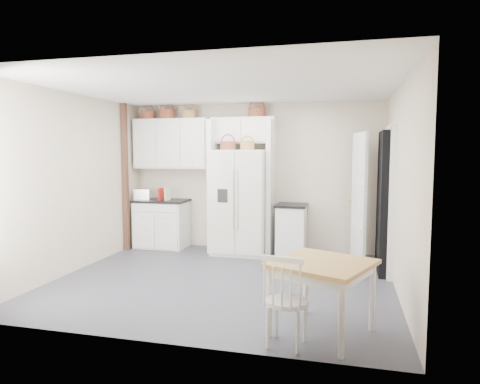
# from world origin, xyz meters

# --- Properties ---
(floor) EXTENTS (4.50, 4.50, 0.00)m
(floor) POSITION_xyz_m (0.00, 0.00, 0.00)
(floor) COLOR #444553
(floor) RESTS_ON ground
(ceiling) EXTENTS (4.50, 4.50, 0.00)m
(ceiling) POSITION_xyz_m (0.00, 0.00, 2.60)
(ceiling) COLOR white
(ceiling) RESTS_ON wall_back
(wall_back) EXTENTS (4.50, 0.00, 4.50)m
(wall_back) POSITION_xyz_m (0.00, 2.00, 1.30)
(wall_back) COLOR beige
(wall_back) RESTS_ON floor
(wall_left) EXTENTS (0.00, 4.00, 4.00)m
(wall_left) POSITION_xyz_m (-2.25, 0.00, 1.30)
(wall_left) COLOR beige
(wall_left) RESTS_ON floor
(wall_right) EXTENTS (0.00, 4.00, 4.00)m
(wall_right) POSITION_xyz_m (2.25, 0.00, 1.30)
(wall_right) COLOR beige
(wall_right) RESTS_ON floor
(refrigerator) EXTENTS (0.92, 0.74, 1.79)m
(refrigerator) POSITION_xyz_m (-0.15, 1.61, 0.89)
(refrigerator) COLOR silver
(refrigerator) RESTS_ON floor
(base_cab_left) EXTENTS (0.91, 0.57, 0.84)m
(base_cab_left) POSITION_xyz_m (-1.67, 1.70, 0.42)
(base_cab_left) COLOR white
(base_cab_left) RESTS_ON floor
(base_cab_right) EXTENTS (0.47, 0.57, 0.83)m
(base_cab_right) POSITION_xyz_m (0.72, 1.70, 0.42)
(base_cab_right) COLOR white
(base_cab_right) RESTS_ON floor
(dining_table) EXTENTS (1.11, 1.11, 0.71)m
(dining_table) POSITION_xyz_m (1.41, -1.41, 0.35)
(dining_table) COLOR #98633C
(dining_table) RESTS_ON floor
(windsor_chair) EXTENTS (0.44, 0.41, 0.80)m
(windsor_chair) POSITION_xyz_m (1.11, -1.75, 0.40)
(windsor_chair) COLOR white
(windsor_chair) RESTS_ON floor
(counter_left) EXTENTS (0.95, 0.61, 0.04)m
(counter_left) POSITION_xyz_m (-1.67, 1.70, 0.86)
(counter_left) COLOR black
(counter_left) RESTS_ON base_cab_left
(counter_right) EXTENTS (0.51, 0.60, 0.04)m
(counter_right) POSITION_xyz_m (0.72, 1.70, 0.85)
(counter_right) COLOR black
(counter_right) RESTS_ON base_cab_right
(toaster) EXTENTS (0.31, 0.21, 0.20)m
(toaster) POSITION_xyz_m (-2.00, 1.60, 0.98)
(toaster) COLOR silver
(toaster) RESTS_ON counter_left
(cookbook_red) EXTENTS (0.06, 0.15, 0.22)m
(cookbook_red) POSITION_xyz_m (-1.64, 1.62, 0.99)
(cookbook_red) COLOR red
(cookbook_red) RESTS_ON counter_left
(cookbook_cream) EXTENTS (0.06, 0.15, 0.21)m
(cookbook_cream) POSITION_xyz_m (-1.51, 1.62, 0.99)
(cookbook_cream) COLOR beige
(cookbook_cream) RESTS_ON counter_left
(basket_upper_a) EXTENTS (0.26, 0.26, 0.15)m
(basket_upper_a) POSITION_xyz_m (-1.97, 1.83, 2.42)
(basket_upper_a) COLOR maroon
(basket_upper_a) RESTS_ON upper_cabinet
(basket_upper_b) EXTENTS (0.30, 0.30, 0.18)m
(basket_upper_b) POSITION_xyz_m (-1.59, 1.83, 2.44)
(basket_upper_b) COLOR maroon
(basket_upper_b) RESTS_ON upper_cabinet
(basket_upper_c) EXTENTS (0.26, 0.26, 0.15)m
(basket_upper_c) POSITION_xyz_m (-1.16, 1.83, 2.42)
(basket_upper_c) COLOR olive
(basket_upper_c) RESTS_ON upper_cabinet
(basket_bridge_b) EXTENTS (0.30, 0.30, 0.17)m
(basket_bridge_b) POSITION_xyz_m (0.08, 1.83, 2.43)
(basket_bridge_b) COLOR maroon
(basket_bridge_b) RESTS_ON bridge_cabinet
(basket_fridge_a) EXTENTS (0.27, 0.27, 0.14)m
(basket_fridge_a) POSITION_xyz_m (-0.35, 1.51, 1.86)
(basket_fridge_a) COLOR maroon
(basket_fridge_a) RESTS_ON refrigerator
(basket_fridge_b) EXTENTS (0.24, 0.24, 0.13)m
(basket_fridge_b) POSITION_xyz_m (-0.01, 1.51, 1.85)
(basket_fridge_b) COLOR olive
(basket_fridge_b) RESTS_ON refrigerator
(upper_cabinet) EXTENTS (1.40, 0.34, 0.90)m
(upper_cabinet) POSITION_xyz_m (-1.50, 1.83, 1.90)
(upper_cabinet) COLOR white
(upper_cabinet) RESTS_ON wall_back
(bridge_cabinet) EXTENTS (1.12, 0.34, 0.45)m
(bridge_cabinet) POSITION_xyz_m (-0.15, 1.83, 2.12)
(bridge_cabinet) COLOR white
(bridge_cabinet) RESTS_ON wall_back
(fridge_panel_left) EXTENTS (0.08, 0.60, 2.30)m
(fridge_panel_left) POSITION_xyz_m (-0.66, 1.70, 1.15)
(fridge_panel_left) COLOR white
(fridge_panel_left) RESTS_ON floor
(fridge_panel_right) EXTENTS (0.08, 0.60, 2.30)m
(fridge_panel_right) POSITION_xyz_m (0.36, 1.70, 1.15)
(fridge_panel_right) COLOR white
(fridge_panel_right) RESTS_ON floor
(trim_post) EXTENTS (0.09, 0.09, 2.60)m
(trim_post) POSITION_xyz_m (-2.20, 1.35, 1.30)
(trim_post) COLOR #3F2A19
(trim_post) RESTS_ON floor
(doorway_void) EXTENTS (0.18, 0.85, 2.05)m
(doorway_void) POSITION_xyz_m (2.16, 1.00, 1.02)
(doorway_void) COLOR black
(doorway_void) RESTS_ON floor
(door_slab) EXTENTS (0.21, 0.79, 2.05)m
(door_slab) POSITION_xyz_m (1.80, 1.33, 1.02)
(door_slab) COLOR white
(door_slab) RESTS_ON floor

